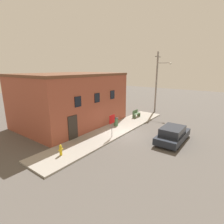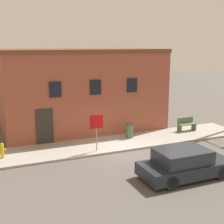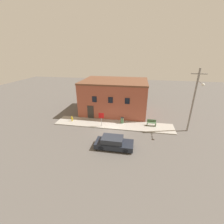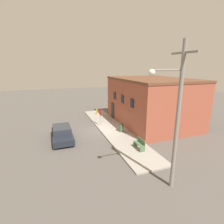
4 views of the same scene
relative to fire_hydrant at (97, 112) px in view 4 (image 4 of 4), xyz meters
The scene contains 9 objects.
ground_plane 6.57m from the fire_hydrant, 12.12° to the right, with size 80.00×80.00×0.00m, color #56514C.
sidewalk 6.42m from the fire_hydrant, ahead, with size 17.21×2.95×0.12m.
brick_building 8.18m from the fire_hydrant, 43.28° to the left, with size 10.79×7.75×5.57m.
fire_hydrant is the anchor object (origin of this frame).
stop_sign 5.05m from the fire_hydrant, 10.41° to the right, with size 0.76×0.06×2.03m.
bench 11.88m from the fire_hydrant, ahead, with size 1.25×0.44×0.90m.
trash_bin 7.65m from the fire_hydrant, ahead, with size 0.46×0.46×0.89m.
utility_pole 17.07m from the fire_hydrant, ahead, with size 1.80×2.05×8.26m.
parked_car 9.17m from the fire_hydrant, 36.54° to the right, with size 4.23×1.84×1.33m.
Camera 4 is at (17.44, -4.93, 6.96)m, focal length 28.00 mm.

